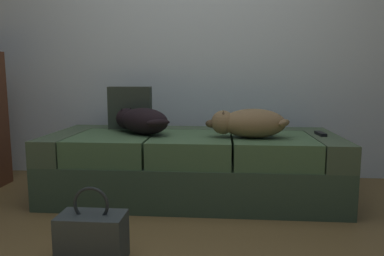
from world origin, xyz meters
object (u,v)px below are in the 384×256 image
at_px(dog_dark, 141,121).
at_px(tv_remote, 321,134).
at_px(dog_tan, 248,123).
at_px(handbag, 92,237).
at_px(throw_pillow, 130,108).
at_px(couch, 193,165).

distance_m(dog_dark, tv_remote, 1.31).
height_order(dog_dark, dog_tan, dog_tan).
bearing_deg(tv_remote, dog_tan, -168.38).
height_order(dog_dark, handbag, dog_dark).
bearing_deg(throw_pillow, dog_dark, -60.64).
bearing_deg(couch, dog_tan, -20.05).
distance_m(dog_tan, handbag, 1.27).
bearing_deg(handbag, couch, 68.36).
relative_size(couch, dog_dark, 4.06).
xyz_separation_m(dog_dark, tv_remote, (1.31, 0.04, -0.09)).
xyz_separation_m(dog_dark, throw_pillow, (-0.15, 0.26, 0.07)).
relative_size(dog_tan, throw_pillow, 1.75).
bearing_deg(handbag, throw_pillow, 95.50).
distance_m(couch, dog_tan, 0.54).
height_order(tv_remote, handbag, tv_remote).
xyz_separation_m(throw_pillow, handbag, (0.12, -1.25, -0.52)).
bearing_deg(dog_dark, dog_tan, -8.27).
xyz_separation_m(couch, throw_pillow, (-0.53, 0.23, 0.41)).
height_order(dog_tan, throw_pillow, throw_pillow).
height_order(dog_dark, tv_remote, dog_dark).
bearing_deg(dog_tan, handbag, -132.48).
relative_size(tv_remote, handbag, 0.40).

